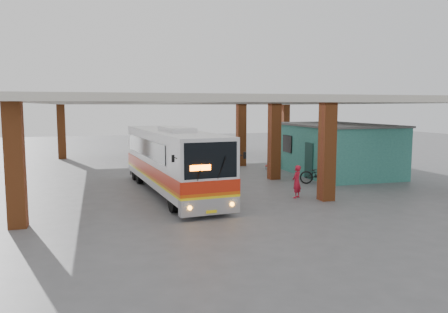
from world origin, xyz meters
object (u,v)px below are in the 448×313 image
red_chair (270,164)px  motorcycle (319,174)px  coach_bus (172,160)px  pedestrian (297,182)px

red_chair → motorcycle: bearing=-64.8°
coach_bus → motorcycle: (8.04, 0.20, -1.07)m
pedestrian → red_chair: 9.21m
coach_bus → red_chair: coach_bus is taller
coach_bus → motorcycle: coach_bus is taller
coach_bus → red_chair: (7.63, 6.16, -1.23)m
coach_bus → pedestrian: (5.29, -2.74, -0.86)m
motorcycle → red_chair: 5.98m
pedestrian → red_chair: bearing=-143.9°
coach_bus → pedestrian: coach_bus is taller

